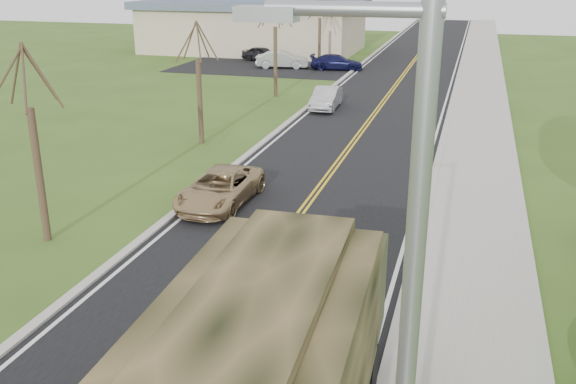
% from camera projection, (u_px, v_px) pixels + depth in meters
% --- Properties ---
extents(road, '(8.00, 120.00, 0.01)m').
position_uv_depth(road, '(395.00, 86.00, 45.33)').
color(road, black).
rests_on(road, ground).
extents(curb_right, '(0.30, 120.00, 0.12)m').
position_uv_depth(curb_right, '(456.00, 88.00, 44.22)').
color(curb_right, '#9E998E').
rests_on(curb_right, ground).
extents(sidewalk_right, '(3.20, 120.00, 0.10)m').
position_uv_depth(sidewalk_right, '(482.00, 90.00, 43.76)').
color(sidewalk_right, '#9E998E').
rests_on(sidewalk_right, ground).
extents(curb_left, '(0.30, 120.00, 0.10)m').
position_uv_depth(curb_left, '(338.00, 83.00, 46.41)').
color(curb_left, '#9E998E').
rests_on(curb_left, ground).
extents(bare_tree_a, '(1.93, 2.26, 6.08)m').
position_uv_depth(bare_tree_a, '(37.00, 159.00, 19.16)').
color(bare_tree_a, '#38281C').
rests_on(bare_tree_a, ground).
extents(bare_tree_b, '(1.83, 2.14, 5.73)m').
position_uv_depth(bare_tree_b, '(199.00, 92.00, 30.06)').
color(bare_tree_b, '#38281C').
rests_on(bare_tree_b, ground).
extents(bare_tree_c, '(2.04, 2.39, 6.42)m').
position_uv_depth(bare_tree_c, '(275.00, 53.00, 40.82)').
color(bare_tree_c, '#38281C').
rests_on(bare_tree_c, ground).
extents(bare_tree_d, '(1.88, 2.20, 5.91)m').
position_uv_depth(bare_tree_d, '(319.00, 38.00, 51.75)').
color(bare_tree_d, '#38281C').
rests_on(bare_tree_d, ground).
extents(commercial_building, '(25.50, 21.50, 5.65)m').
position_uv_depth(commercial_building, '(255.00, 23.00, 63.09)').
color(commercial_building, tan).
rests_on(commercial_building, ground).
extents(military_truck, '(3.02, 8.02, 3.95)m').
position_uv_depth(military_truck, '(271.00, 367.00, 9.88)').
color(military_truck, black).
rests_on(military_truck, ground).
extents(suv_champagne, '(2.15, 4.50, 1.24)m').
position_uv_depth(suv_champagne, '(220.00, 188.00, 22.81)').
color(suv_champagne, tan).
rests_on(suv_champagne, ground).
extents(sedan_silver, '(1.53, 3.98, 1.29)m').
position_uv_depth(sedan_silver, '(326.00, 98.00, 38.01)').
color(sedan_silver, '#BBBBC0').
rests_on(sedan_silver, ground).
extents(lot_car_dark, '(3.93, 2.21, 1.26)m').
position_uv_depth(lot_car_dark, '(262.00, 54.00, 56.88)').
color(lot_car_dark, black).
rests_on(lot_car_dark, ground).
extents(lot_car_silver, '(4.53, 2.31, 1.42)m').
position_uv_depth(lot_car_silver, '(282.00, 59.00, 53.00)').
color(lot_car_silver, '#B4B4B9').
rests_on(lot_car_silver, ground).
extents(lot_car_navy, '(4.44, 2.24, 1.24)m').
position_uv_depth(lot_car_navy, '(337.00, 62.00, 52.16)').
color(lot_car_navy, '#0E0F35').
rests_on(lot_car_navy, ground).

